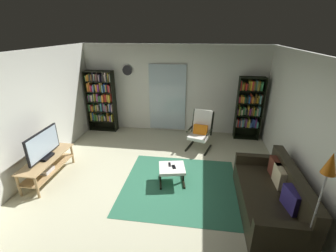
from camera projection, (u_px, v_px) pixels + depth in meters
ground_plane at (156, 185)px, 4.80m from camera, size 7.02×7.02×0.00m
wall_back at (173, 90)px, 6.95m from camera, size 5.60×0.06×2.60m
wall_left at (22, 120)px, 4.65m from camera, size 0.06×6.00×2.60m
wall_right at (310, 136)px, 3.95m from camera, size 0.06×6.00×2.60m
glass_door_panel at (167, 98)px, 7.01m from camera, size 1.10×0.01×2.00m
area_rug at (180, 185)px, 4.78m from camera, size 2.30×2.15×0.01m
tv_stand at (47, 165)px, 4.91m from camera, size 0.48×1.38×0.49m
television at (43, 146)px, 4.75m from camera, size 0.20×0.97×0.60m
bookshelf_near_tv at (101, 98)px, 7.08m from camera, size 0.85×0.30×1.86m
bookshelf_near_sofa at (249, 106)px, 6.53m from camera, size 0.69×0.30×1.79m
leather_sofa at (272, 197)px, 4.00m from camera, size 0.89×1.97×0.83m
lounge_armchair at (201, 129)px, 6.14m from camera, size 0.73×0.79×1.02m
ottoman at (172, 170)px, 4.77m from camera, size 0.60×0.57×0.37m
tv_remote at (170, 164)px, 4.81m from camera, size 0.07×0.15×0.02m
cell_phone at (174, 167)px, 4.73m from camera, size 0.11×0.15×0.01m
floor_lamp_by_sofa at (325, 181)px, 2.73m from camera, size 0.22×0.22×1.70m
wall_clock at (127, 70)px, 6.85m from camera, size 0.29×0.03×0.29m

